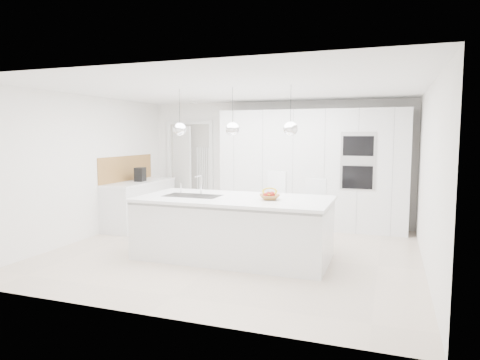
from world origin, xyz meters
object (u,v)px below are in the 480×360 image
(espresso_machine, at_px, (140,174))
(bar_stool_left, at_px, (275,209))
(island_base, at_px, (233,229))
(fruit_bowl, at_px, (270,197))
(bar_stool_right, at_px, (314,215))

(espresso_machine, bearing_deg, bar_stool_left, -23.39)
(island_base, relative_size, bar_stool_left, 2.32)
(espresso_machine, relative_size, bar_stool_left, 0.23)
(island_base, xyz_separation_m, bar_stool_left, (0.39, 0.93, 0.17))
(fruit_bowl, bearing_deg, bar_stool_right, 61.61)
(island_base, height_order, fruit_bowl, fruit_bowl)
(espresso_machine, distance_m, bar_stool_right, 3.65)
(espresso_machine, xyz_separation_m, bar_stool_left, (2.92, -0.57, -0.43))
(bar_stool_right, bearing_deg, island_base, -136.14)
(bar_stool_left, bearing_deg, fruit_bowl, -55.23)
(espresso_machine, bearing_deg, bar_stool_right, -21.84)
(island_base, distance_m, bar_stool_left, 1.02)
(fruit_bowl, height_order, bar_stool_left, bar_stool_left)
(fruit_bowl, relative_size, bar_stool_left, 0.25)
(island_base, relative_size, fruit_bowl, 9.44)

